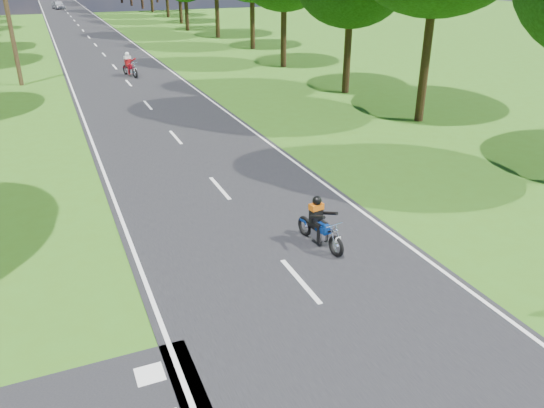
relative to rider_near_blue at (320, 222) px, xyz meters
name	(u,v)px	position (x,y,z in m)	size (l,w,h in m)	color
ground	(344,332)	(-1.20, -3.34, -0.68)	(160.00, 160.00, 0.00)	#335F15
main_road	(89,37)	(-1.20, 46.66, -0.67)	(7.00, 140.00, 0.02)	black
road_markings	(89,39)	(-1.34, 44.79, -0.66)	(7.40, 140.00, 0.01)	silver
telegraph_pole	(8,13)	(-7.20, 24.66, 3.39)	(1.20, 0.26, 8.00)	#382616
rider_near_blue	(320,222)	(0.00, 0.00, 0.00)	(0.53, 1.59, 1.32)	navy
rider_far_red	(129,64)	(-0.73, 24.75, 0.10)	(0.61, 1.82, 1.51)	maroon
distant_car	(58,5)	(-2.00, 85.34, -0.02)	(1.51, 3.74, 1.28)	silver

